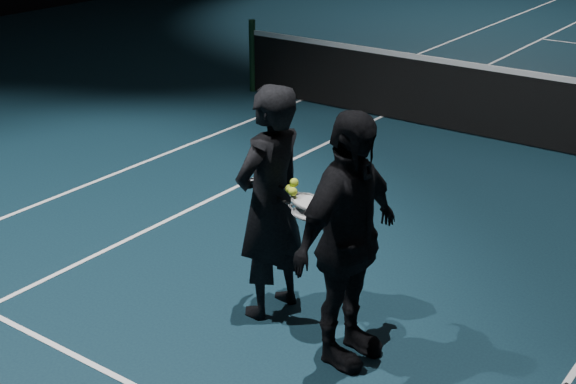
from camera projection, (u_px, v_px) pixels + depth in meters
name	position (u px, v px, depth m)	size (l,w,h in m)	color
net_post_left	(252.00, 56.00, 12.23)	(0.10, 0.10, 1.10)	black
player_a	(270.00, 203.00, 6.08)	(0.68, 0.44, 1.86)	black
player_b	(347.00, 241.00, 5.48)	(1.09, 0.45, 1.86)	black
racket_lower	(309.00, 213.00, 5.73)	(0.68, 0.22, 0.03)	black
racket_upper	(309.00, 202.00, 5.77)	(0.68, 0.22, 0.03)	black
tennis_balls	(292.00, 188.00, 5.82)	(0.12, 0.10, 0.12)	#C4E22F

